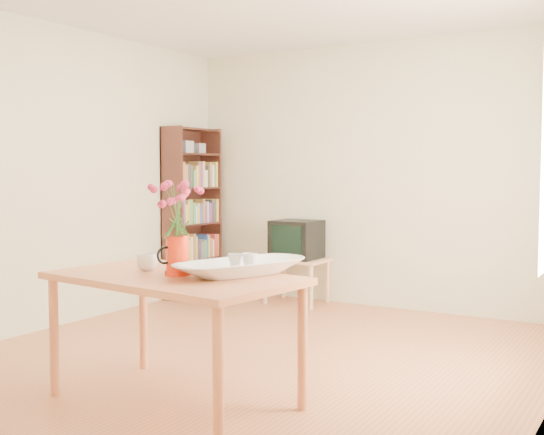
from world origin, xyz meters
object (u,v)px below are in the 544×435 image
Objects in this scene: bowl at (241,231)px; television at (297,239)px; pitcher at (178,257)px; table at (174,288)px; mug at (148,262)px.

bowl reaches higher than television.
table is at bearing -141.42° from pitcher.
mug is at bearing -77.11° from television.
pitcher is at bearing 21.95° from table.
television is at bearing 129.24° from pitcher.
pitcher is 0.27m from mug.
bowl is (0.32, 0.17, 0.15)m from pitcher.
television is (-0.57, 2.92, -0.15)m from mug.
mug is 0.63m from bowl.
table is 0.19m from pitcher.
television is at bearing -110.82° from mug.
bowl reaches higher than mug.
table is 6.64× the size of pitcher.
pitcher is 3.08m from television.
pitcher reaches higher than television.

